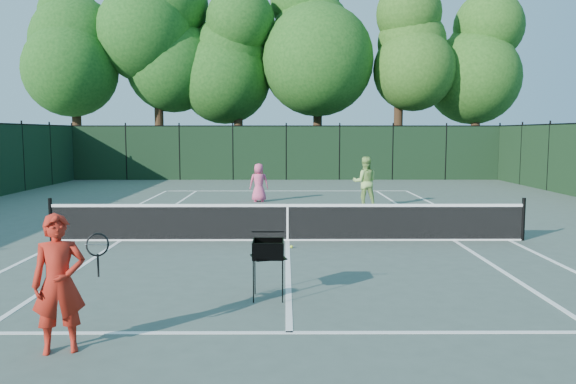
{
  "coord_description": "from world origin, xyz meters",
  "views": [
    {
      "loc": [
        -0.05,
        -13.6,
        2.64
      ],
      "look_at": [
        0.02,
        1.0,
        1.1
      ],
      "focal_mm": 35.0,
      "sensor_mm": 36.0,
      "label": 1
    }
  ],
  "objects_px": {
    "player_green": "(365,182)",
    "ball_hopper": "(268,250)",
    "coach": "(59,283)",
    "loose_ball_midcourt": "(291,247)",
    "player_pink": "(259,183)"
  },
  "relations": [
    {
      "from": "coach",
      "to": "player_pink",
      "type": "height_order",
      "value": "coach"
    },
    {
      "from": "ball_hopper",
      "to": "loose_ball_midcourt",
      "type": "height_order",
      "value": "ball_hopper"
    },
    {
      "from": "player_green",
      "to": "coach",
      "type": "bearing_deg",
      "value": 68.19
    },
    {
      "from": "player_pink",
      "to": "coach",
      "type": "bearing_deg",
      "value": 80.31
    },
    {
      "from": "player_pink",
      "to": "ball_hopper",
      "type": "bearing_deg",
      "value": 90.18
    },
    {
      "from": "coach",
      "to": "loose_ball_midcourt",
      "type": "distance_m",
      "value": 6.79
    },
    {
      "from": "coach",
      "to": "player_green",
      "type": "relative_size",
      "value": 0.93
    },
    {
      "from": "coach",
      "to": "ball_hopper",
      "type": "xyz_separation_m",
      "value": [
        2.45,
        2.18,
        -0.05
      ]
    },
    {
      "from": "coach",
      "to": "player_pink",
      "type": "relative_size",
      "value": 1.14
    },
    {
      "from": "coach",
      "to": "loose_ball_midcourt",
      "type": "height_order",
      "value": "coach"
    },
    {
      "from": "player_pink",
      "to": "loose_ball_midcourt",
      "type": "bearing_deg",
      "value": 94.33
    },
    {
      "from": "player_green",
      "to": "ball_hopper",
      "type": "height_order",
      "value": "player_green"
    },
    {
      "from": "ball_hopper",
      "to": "loose_ball_midcourt",
      "type": "bearing_deg",
      "value": 68.42
    },
    {
      "from": "player_green",
      "to": "loose_ball_midcourt",
      "type": "bearing_deg",
      "value": 70.24
    },
    {
      "from": "player_pink",
      "to": "loose_ball_midcourt",
      "type": "xyz_separation_m",
      "value": [
        1.16,
        -8.78,
        -0.71
      ]
    }
  ]
}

